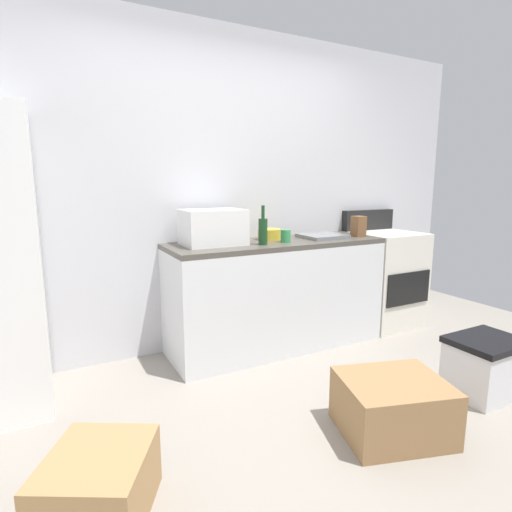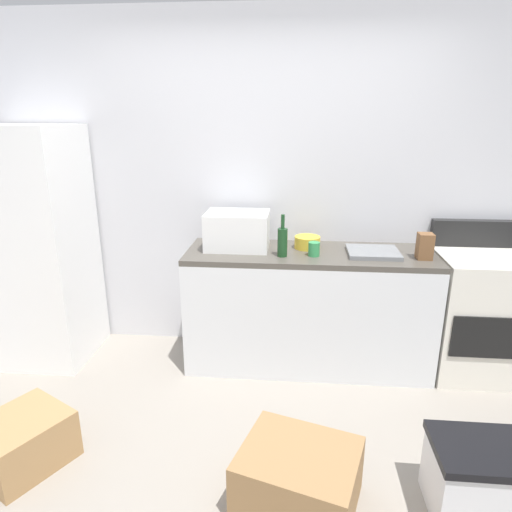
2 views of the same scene
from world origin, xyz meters
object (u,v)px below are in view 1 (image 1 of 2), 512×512
Objects in this scene: stove_oven at (384,277)px; cardboard_box_medium at (392,407)px; wine_bottle at (263,230)px; storage_bin at (485,366)px; cardboard_box_large at (99,486)px; coffee_mug at (286,236)px; mixing_bowl at (269,234)px; microwave at (213,227)px; knife_block at (358,226)px.

stove_oven is 1.98× the size of cardboard_box_medium.
wine_bottle is 0.65× the size of storage_bin.
cardboard_box_medium is (1.51, -0.14, 0.01)m from cardboard_box_large.
coffee_mug reaches higher than mixing_bowl.
cardboard_box_medium is 0.86m from storage_bin.
stove_oven is 1.85m from microwave.
wine_bottle reaches higher than storage_bin.
cardboard_box_large is 1.51m from cardboard_box_medium.
cardboard_box_large is at bearing -156.21° from stove_oven.
knife_block is 0.40× the size of cardboard_box_large.
knife_block reaches higher than mixing_bowl.
stove_oven is at bearing -3.93° from mixing_bowl.
coffee_mug is 0.18× the size of cardboard_box_medium.
coffee_mug is 0.22× the size of cardboard_box_large.
microwave is 1.87m from cardboard_box_large.
coffee_mug is 0.22× the size of storage_bin.
microwave is 1.00× the size of storage_bin.
wine_bottle is 3.00× the size of coffee_mug.
cardboard_box_medium is at bearing -91.71° from mixing_bowl.
mixing_bowl is (0.18, 0.22, -0.06)m from wine_bottle.
coffee_mug is at bearing 7.06° from wine_bottle.
coffee_mug reaches higher than cardboard_box_large.
cardboard_box_large is (-2.79, -1.23, -0.32)m from stove_oven.
cardboard_box_large is at bearing -141.31° from wine_bottle.
microwave is 0.53m from mixing_bowl.
stove_oven is at bearing -1.48° from microwave.
mixing_bowl is 1.81m from storage_bin.
storage_bin is (2.36, -0.11, 0.05)m from cardboard_box_large.
storage_bin is at bearing -60.33° from mixing_bowl.
mixing_bowl is 0.43× the size of cardboard_box_large.
mixing_bowl reaches higher than storage_bin.
microwave is 0.83× the size of cardboard_box_medium.
wine_bottle is (-1.42, -0.13, 0.54)m from stove_oven.
coffee_mug is at bearing -179.92° from knife_block.
microwave is at bearing 173.56° from knife_block.
microwave reaches higher than knife_block.
stove_oven is 11.00× the size of coffee_mug.
wine_bottle is at bearing -178.33° from knife_block.
mixing_bowl is at bearing 88.29° from cardboard_box_medium.
storage_bin is (0.01, -1.24, -0.80)m from knife_block.
knife_block is (-0.44, -0.10, 0.52)m from stove_oven.
storage_bin is at bearing -2.69° from cardboard_box_large.
coffee_mug reaches higher than storage_bin.
microwave reaches higher than coffee_mug.
cardboard_box_large is 2.36m from storage_bin.
mixing_bowl is at bearing 166.72° from knife_block.
coffee_mug is (-1.20, -0.10, 0.48)m from stove_oven.
knife_block is (0.98, 0.03, -0.02)m from wine_bottle.
coffee_mug is at bearing 86.10° from cardboard_box_medium.
cardboard_box_medium is (-0.09, -1.27, -0.79)m from coffee_mug.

